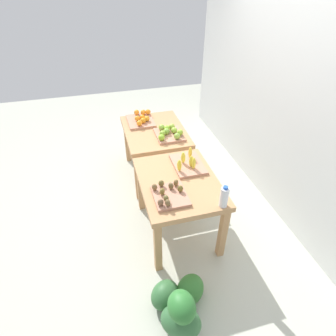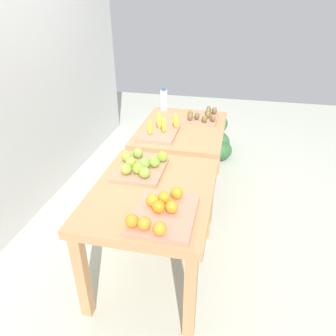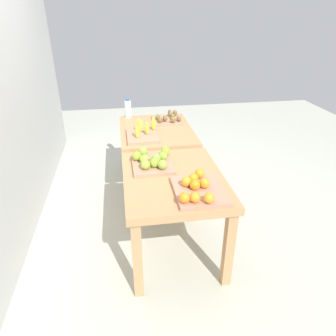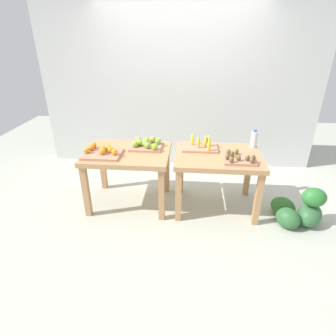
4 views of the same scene
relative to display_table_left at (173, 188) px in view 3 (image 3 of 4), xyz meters
name	(u,v)px [view 3 (image 3 of 4)]	position (x,y,z in m)	size (l,w,h in m)	color
ground_plane	(164,212)	(0.56, 0.00, -0.63)	(8.00, 8.00, 0.00)	#B9BCAB
display_table_left	(173,188)	(0.00, 0.00, 0.00)	(1.04, 0.80, 0.74)	tan
display_table_right	(156,138)	(1.12, 0.00, 0.00)	(1.04, 0.80, 0.74)	tan
orange_bin	(198,189)	(-0.28, -0.13, 0.15)	(0.45, 0.36, 0.11)	tan
apple_bin	(152,161)	(0.21, 0.14, 0.15)	(0.40, 0.37, 0.11)	tan
banana_crate	(143,133)	(0.91, 0.17, 0.15)	(0.44, 0.33, 0.17)	tan
kiwi_bin	(167,119)	(1.34, -0.16, 0.14)	(0.36, 0.33, 0.10)	tan
water_bottle	(128,109)	(1.58, 0.29, 0.22)	(0.08, 0.08, 0.23)	silver
watermelon_pile	(167,142)	(2.09, -0.27, -0.46)	(0.66, 0.62, 0.49)	#336638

